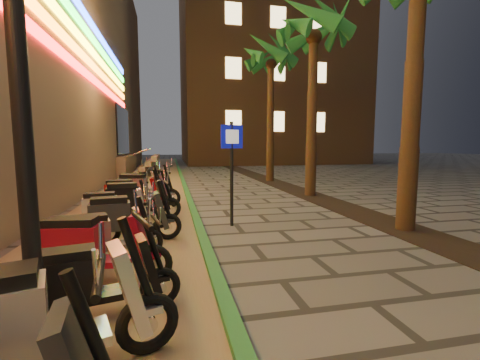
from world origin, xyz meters
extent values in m
plane|color=#474442|center=(0.00, 0.00, 0.00)|extent=(120.00, 120.00, 0.00)
cube|color=#8C7251|center=(-2.60, 10.00, 0.01)|extent=(3.40, 60.00, 0.01)
cube|color=#2A7131|center=(-0.90, 10.00, 0.05)|extent=(0.18, 60.00, 0.10)
cube|color=black|center=(3.60, 5.00, 0.01)|extent=(1.20, 40.00, 0.02)
cube|color=black|center=(-4.45, 18.00, 2.80)|extent=(0.08, 5.00, 3.00)
cube|color=gray|center=(-6.50, 18.00, 0.60)|extent=(5.00, 6.00, 1.20)
cube|color=#FF1414|center=(-4.45, 6.00, 4.50)|extent=(0.06, 26.00, 0.28)
cube|color=orange|center=(-4.45, 6.00, 5.05)|extent=(0.06, 26.00, 0.28)
cube|color=yellow|center=(-4.45, 6.00, 5.60)|extent=(0.06, 26.00, 0.28)
cube|color=gray|center=(-3.50, 18.00, 0.15)|extent=(0.35, 5.00, 0.30)
cube|color=gray|center=(-3.15, 18.00, 0.45)|extent=(0.35, 5.00, 0.30)
cube|color=gray|center=(-2.80, 18.00, 0.75)|extent=(0.35, 5.00, 0.30)
cube|color=gray|center=(-2.45, 18.00, 1.05)|extent=(0.35, 5.00, 0.30)
cylinder|color=silver|center=(-3.90, 16.00, 1.25)|extent=(2.09, 0.06, 0.81)
cylinder|color=silver|center=(-3.90, 20.00, 1.25)|extent=(2.09, 0.06, 0.81)
cube|color=brown|center=(9.00, 32.00, 12.50)|extent=(18.00, 16.00, 25.00)
cube|color=#FFDD8C|center=(4.00, 23.97, 4.00)|extent=(1.40, 0.06, 1.80)
cube|color=#FFDD8C|center=(8.00, 23.97, 4.00)|extent=(1.40, 0.06, 1.80)
cube|color=#FFDD8C|center=(12.00, 23.97, 4.00)|extent=(1.40, 0.06, 1.80)
cube|color=#FFDD8C|center=(4.00, 23.97, 8.50)|extent=(1.40, 0.06, 1.80)
cube|color=#FFDD8C|center=(8.00, 23.97, 8.50)|extent=(1.40, 0.06, 1.80)
cube|color=#FFDD8C|center=(12.00, 23.97, 8.50)|extent=(1.40, 0.06, 1.80)
cube|color=#FFDD8C|center=(4.00, 23.97, 13.00)|extent=(1.40, 0.06, 1.80)
cube|color=#FFDD8C|center=(8.00, 23.97, 13.00)|extent=(1.40, 0.06, 1.80)
cube|color=#FFDD8C|center=(12.00, 23.97, 13.00)|extent=(1.40, 0.06, 1.80)
cylinder|color=#472D19|center=(3.60, 2.00, 2.73)|extent=(0.40, 0.40, 5.45)
cylinder|color=#472D19|center=(3.60, 7.00, 2.85)|extent=(0.40, 0.40, 5.70)
sphere|color=#472D19|center=(3.60, 7.00, 5.70)|extent=(0.56, 0.56, 0.56)
cone|color=#174B19|center=(4.49, 7.00, 6.15)|extent=(0.60, 1.93, 1.52)
cone|color=#174B19|center=(4.28, 7.57, 6.15)|extent=(1.70, 1.86, 1.52)
cone|color=#174B19|center=(3.75, 7.87, 6.15)|extent=(2.00, 0.93, 1.52)
cone|color=#174B19|center=(3.16, 7.77, 6.15)|extent=(1.97, 1.48, 1.52)
cone|color=#174B19|center=(2.77, 7.30, 6.15)|extent=(1.22, 2.02, 1.52)
cone|color=#174B19|center=(2.77, 6.70, 6.15)|extent=(1.22, 2.02, 1.52)
cone|color=#174B19|center=(3.16, 6.23, 6.15)|extent=(1.97, 1.48, 1.52)
cone|color=#174B19|center=(3.75, 6.13, 6.15)|extent=(2.00, 0.93, 1.52)
cone|color=#174B19|center=(4.28, 6.43, 6.15)|extent=(1.70, 1.86, 1.52)
cylinder|color=#472D19|center=(3.60, 12.00, 2.98)|extent=(0.40, 0.40, 5.95)
sphere|color=#472D19|center=(3.60, 12.00, 5.95)|extent=(0.56, 0.56, 0.56)
cone|color=#174B19|center=(4.49, 12.00, 6.40)|extent=(0.60, 1.93, 1.52)
cone|color=#174B19|center=(4.28, 12.57, 6.40)|extent=(1.70, 1.86, 1.52)
cone|color=#174B19|center=(3.75, 12.87, 6.40)|extent=(2.00, 0.93, 1.52)
cone|color=#174B19|center=(3.16, 12.77, 6.40)|extent=(1.97, 1.48, 1.52)
cone|color=#174B19|center=(2.77, 12.30, 6.40)|extent=(1.22, 2.02, 1.52)
cone|color=#174B19|center=(2.77, 11.70, 6.40)|extent=(1.22, 2.02, 1.52)
cone|color=#174B19|center=(3.16, 11.23, 6.40)|extent=(1.97, 1.48, 1.52)
cone|color=#174B19|center=(3.75, 11.13, 6.40)|extent=(2.00, 0.93, 1.52)
cone|color=#174B19|center=(4.28, 11.43, 6.40)|extent=(1.70, 1.86, 1.52)
cylinder|color=black|center=(-0.12, 3.18, 1.21)|extent=(0.08, 0.08, 2.41)
cube|color=#0C11A5|center=(-0.11, 3.16, 2.08)|extent=(0.52, 0.15, 0.53)
cube|color=white|center=(-0.11, 3.13, 2.08)|extent=(0.31, 0.09, 0.31)
cylinder|color=black|center=(-1.94, -2.25, 0.84)|extent=(0.30, 0.11, 0.78)
cylinder|color=black|center=(-1.88, -2.25, 1.18)|extent=(0.13, 0.61, 0.05)
torus|color=black|center=(-1.72, -1.22, 0.29)|extent=(0.58, 0.28, 0.57)
cylinder|color=silver|center=(-1.72, -1.22, 0.29)|extent=(0.18, 0.15, 0.15)
cube|color=white|center=(-2.32, -1.41, 0.33)|extent=(0.69, 0.54, 0.09)
cube|color=white|center=(-1.87, -1.26, 0.66)|extent=(0.41, 0.51, 0.78)
cylinder|color=black|center=(-1.79, -1.24, 0.88)|extent=(0.31, 0.17, 0.82)
cylinder|color=black|center=(-1.74, -1.22, 1.23)|extent=(0.24, 0.62, 0.05)
cube|color=white|center=(-1.72, -1.22, 0.42)|extent=(0.28, 0.22, 0.07)
torus|color=black|center=(-2.64, -0.60, 0.24)|extent=(0.49, 0.19, 0.48)
cylinder|color=silver|center=(-2.64, -0.60, 0.24)|extent=(0.15, 0.12, 0.13)
torus|color=black|center=(-1.64, -0.37, 0.24)|extent=(0.49, 0.19, 0.48)
cylinder|color=silver|center=(-1.64, -0.37, 0.24)|extent=(0.15, 0.12, 0.13)
cube|color=black|center=(-2.15, -0.49, 0.28)|extent=(0.56, 0.42, 0.07)
cube|color=black|center=(-2.57, -0.58, 0.50)|extent=(0.70, 0.48, 0.46)
cube|color=black|center=(-2.57, -0.58, 0.77)|extent=(0.62, 0.41, 0.11)
cube|color=black|center=(-1.76, -0.40, 0.55)|extent=(0.32, 0.41, 0.65)
cylinder|color=black|center=(-1.70, -0.38, 0.73)|extent=(0.26, 0.12, 0.68)
cylinder|color=black|center=(-1.66, -0.37, 1.03)|extent=(0.16, 0.53, 0.04)
cube|color=black|center=(-1.64, -0.37, 0.35)|extent=(0.23, 0.17, 0.06)
torus|color=black|center=(-2.89, 0.53, 0.27)|extent=(0.54, 0.18, 0.53)
cylinder|color=silver|center=(-2.89, 0.53, 0.27)|extent=(0.16, 0.12, 0.14)
torus|color=black|center=(-1.75, 0.37, 0.27)|extent=(0.54, 0.18, 0.53)
cylinder|color=silver|center=(-1.75, 0.37, 0.27)|extent=(0.16, 0.12, 0.14)
cube|color=maroon|center=(-2.33, 0.45, 0.31)|extent=(0.61, 0.42, 0.08)
cube|color=maroon|center=(-2.81, 0.52, 0.56)|extent=(0.76, 0.49, 0.51)
cube|color=black|center=(-2.81, 0.52, 0.86)|extent=(0.67, 0.41, 0.12)
cube|color=maroon|center=(-1.90, 0.39, 0.61)|extent=(0.33, 0.44, 0.72)
cylinder|color=black|center=(-1.82, 0.38, 0.82)|extent=(0.29, 0.11, 0.76)
cylinder|color=black|center=(-1.77, 0.37, 1.15)|extent=(0.13, 0.59, 0.05)
cube|color=maroon|center=(-1.75, 0.37, 0.39)|extent=(0.24, 0.17, 0.06)
torus|color=black|center=(-2.83, 1.15, 0.23)|extent=(0.47, 0.22, 0.47)
cylinder|color=silver|center=(-2.83, 1.15, 0.23)|extent=(0.15, 0.12, 0.13)
torus|color=black|center=(-1.87, 1.45, 0.23)|extent=(0.47, 0.22, 0.47)
cylinder|color=silver|center=(-1.87, 1.45, 0.23)|extent=(0.15, 0.12, 0.13)
cube|color=#9A9AA1|center=(-2.36, 1.30, 0.27)|extent=(0.56, 0.44, 0.07)
cube|color=#9A9AA1|center=(-2.77, 1.17, 0.50)|extent=(0.70, 0.51, 0.45)
cube|color=black|center=(-2.77, 1.17, 0.76)|extent=(0.62, 0.44, 0.11)
cube|color=#9A9AA1|center=(-1.99, 1.41, 0.54)|extent=(0.34, 0.41, 0.63)
cylinder|color=black|center=(-1.93, 1.43, 0.72)|extent=(0.25, 0.13, 0.67)
cylinder|color=black|center=(-1.89, 1.44, 1.01)|extent=(0.19, 0.51, 0.04)
cube|color=#9A9AA1|center=(-1.87, 1.45, 0.34)|extent=(0.23, 0.18, 0.05)
torus|color=black|center=(-2.70, 2.17, 0.27)|extent=(0.54, 0.19, 0.53)
cylinder|color=silver|center=(-2.70, 2.17, 0.27)|extent=(0.16, 0.12, 0.14)
torus|color=black|center=(-1.56, 2.35, 0.27)|extent=(0.54, 0.19, 0.53)
cylinder|color=silver|center=(-1.56, 2.35, 0.27)|extent=(0.16, 0.12, 0.14)
cube|color=#272A2C|center=(-2.14, 2.26, 0.31)|extent=(0.61, 0.43, 0.08)
cube|color=#272A2C|center=(-2.62, 2.19, 0.57)|extent=(0.77, 0.50, 0.51)
cube|color=black|center=(-2.62, 2.19, 0.86)|extent=(0.68, 0.42, 0.12)
cube|color=#272A2C|center=(-1.71, 2.33, 0.62)|extent=(0.33, 0.45, 0.72)
cylinder|color=black|center=(-1.63, 2.34, 0.82)|extent=(0.29, 0.12, 0.76)
cylinder|color=black|center=(-1.58, 2.35, 1.15)|extent=(0.14, 0.60, 0.05)
cube|color=#272A2C|center=(-1.56, 2.35, 0.39)|extent=(0.25, 0.18, 0.06)
torus|color=black|center=(-3.07, 3.20, 0.25)|extent=(0.51, 0.14, 0.50)
cylinder|color=silver|center=(-3.07, 3.20, 0.25)|extent=(0.14, 0.11, 0.14)
torus|color=black|center=(-1.99, 3.31, 0.25)|extent=(0.51, 0.14, 0.50)
cylinder|color=silver|center=(-1.99, 3.31, 0.25)|extent=(0.14, 0.11, 0.14)
cube|color=white|center=(-2.54, 3.25, 0.29)|extent=(0.56, 0.38, 0.08)
cube|color=white|center=(-2.99, 3.21, 0.53)|extent=(0.71, 0.43, 0.49)
cube|color=black|center=(-2.99, 3.21, 0.81)|extent=(0.63, 0.36, 0.12)
cube|color=white|center=(-2.12, 3.29, 0.58)|extent=(0.29, 0.41, 0.68)
cylinder|color=black|center=(-2.06, 3.30, 0.78)|extent=(0.27, 0.09, 0.72)
cylinder|color=black|center=(-2.01, 3.30, 1.09)|extent=(0.09, 0.56, 0.04)
cube|color=white|center=(-1.99, 3.31, 0.37)|extent=(0.23, 0.16, 0.06)
torus|color=black|center=(-2.73, 4.06, 0.28)|extent=(0.57, 0.17, 0.56)
cylinder|color=silver|center=(-2.73, 4.06, 0.28)|extent=(0.16, 0.13, 0.15)
torus|color=black|center=(-1.53, 4.20, 0.28)|extent=(0.57, 0.17, 0.56)
cylinder|color=silver|center=(-1.53, 4.20, 0.28)|extent=(0.16, 0.13, 0.15)
cube|color=black|center=(-2.14, 4.13, 0.32)|extent=(0.63, 0.43, 0.09)
cube|color=black|center=(-2.65, 4.07, 0.59)|extent=(0.80, 0.50, 0.54)
cube|color=black|center=(-2.65, 4.07, 0.91)|extent=(0.71, 0.42, 0.13)
cube|color=black|center=(-1.68, 4.18, 0.65)|extent=(0.34, 0.46, 0.76)
cylinder|color=black|center=(-1.61, 4.19, 0.86)|extent=(0.30, 0.11, 0.80)
cylinder|color=black|center=(-1.55, 4.20, 1.21)|extent=(0.12, 0.63, 0.05)
cube|color=black|center=(-1.53, 4.20, 0.41)|extent=(0.25, 0.18, 0.06)
torus|color=black|center=(-2.95, 5.10, 0.27)|extent=(0.54, 0.11, 0.54)
cylinder|color=silver|center=(-2.95, 5.10, 0.27)|extent=(0.15, 0.11, 0.15)
torus|color=black|center=(-1.78, 5.09, 0.27)|extent=(0.54, 0.11, 0.54)
cylinder|color=silver|center=(-1.78, 5.09, 0.27)|extent=(0.15, 0.11, 0.15)
cube|color=maroon|center=(-2.37, 5.10, 0.31)|extent=(0.58, 0.36, 0.08)
cube|color=maroon|center=(-2.86, 5.10, 0.57)|extent=(0.73, 0.40, 0.52)
cube|color=black|center=(-2.86, 5.10, 0.88)|extent=(0.65, 0.34, 0.13)
cube|color=maroon|center=(-1.92, 5.09, 0.63)|extent=(0.28, 0.42, 0.73)
cylinder|color=black|center=(-1.85, 5.09, 0.83)|extent=(0.29, 0.08, 0.77)
cylinder|color=black|center=(-1.80, 5.09, 1.17)|extent=(0.05, 0.61, 0.05)
cube|color=maroon|center=(-1.78, 5.09, 0.40)|extent=(0.23, 0.15, 0.06)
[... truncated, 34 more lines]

